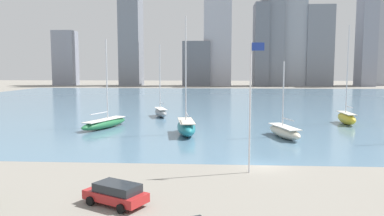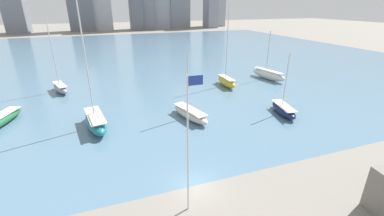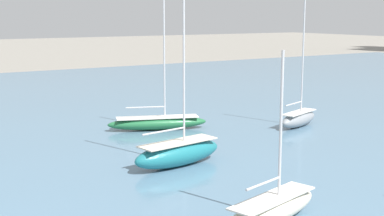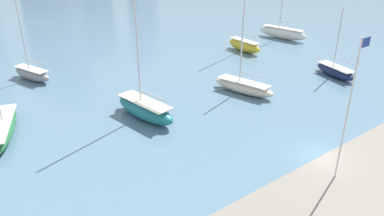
% 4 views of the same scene
% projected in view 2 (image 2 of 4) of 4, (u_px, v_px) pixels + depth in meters
% --- Properties ---
extents(ground_plane, '(500.00, 500.00, 0.00)m').
position_uv_depth(ground_plane, '(196.00, 185.00, 24.83)').
color(ground_plane, gray).
extents(harbor_water, '(180.00, 140.00, 0.00)m').
position_uv_depth(harbor_water, '(122.00, 57.00, 85.85)').
color(harbor_water, slate).
rests_on(harbor_water, ground_plane).
extents(flag_pole, '(1.24, 0.14, 11.84)m').
position_uv_depth(flag_pole, '(188.00, 143.00, 19.62)').
color(flag_pole, silver).
rests_on(flag_pole, ground_plane).
extents(sailboat_cream, '(4.24, 8.60, 10.37)m').
position_uv_depth(sailboat_cream, '(190.00, 113.00, 39.00)').
color(sailboat_cream, beige).
rests_on(sailboat_cream, harbor_water).
extents(sailboat_gray, '(4.10, 7.18, 13.96)m').
position_uv_depth(sailboat_gray, '(60.00, 87.00, 50.76)').
color(sailboat_gray, gray).
rests_on(sailboat_gray, harbor_water).
extents(sailboat_yellow, '(1.87, 7.20, 16.59)m').
position_uv_depth(sailboat_yellow, '(226.00, 81.00, 54.41)').
color(sailboat_yellow, yellow).
rests_on(sailboat_yellow, harbor_water).
extents(sailboat_navy, '(3.58, 7.20, 9.54)m').
position_uv_depth(sailboat_navy, '(284.00, 109.00, 40.64)').
color(sailboat_navy, '#19234C').
rests_on(sailboat_navy, harbor_water).
extents(sailboat_white, '(3.63, 9.99, 10.86)m').
position_uv_depth(sailboat_white, '(268.00, 74.00, 59.53)').
color(sailboat_white, white).
rests_on(sailboat_white, harbor_water).
extents(sailboat_teal, '(3.79, 8.89, 16.72)m').
position_uv_depth(sailboat_teal, '(96.00, 121.00, 35.79)').
color(sailboat_teal, '#1E757F').
rests_on(sailboat_teal, harbor_water).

